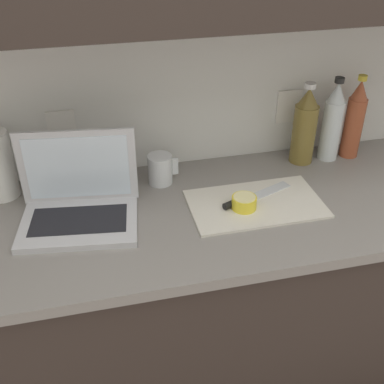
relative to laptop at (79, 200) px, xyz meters
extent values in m
plane|color=#564C47|center=(0.65, -0.05, -0.95)|extent=(12.00, 12.00, 0.00)
cube|color=white|center=(0.65, 0.29, 0.35)|extent=(5.20, 0.06, 2.60)
cube|color=white|center=(-0.03, 0.26, 0.12)|extent=(0.09, 0.01, 0.12)
cube|color=white|center=(0.76, 0.26, 0.12)|extent=(0.09, 0.01, 0.12)
cube|color=#332823|center=(0.65, -0.05, -0.52)|extent=(1.97, 0.59, 0.86)
cube|color=gray|center=(0.65, -0.05, -0.08)|extent=(2.04, 0.62, 0.03)
cube|color=silver|center=(-0.01, -0.05, -0.05)|extent=(0.37, 0.28, 0.02)
cube|color=black|center=(-0.01, -0.05, -0.04)|extent=(0.29, 0.18, 0.00)
cube|color=silver|center=(0.01, 0.07, 0.07)|extent=(0.35, 0.06, 0.24)
cube|color=silver|center=(0.01, 0.06, 0.07)|extent=(0.30, 0.05, 0.20)
cube|color=silver|center=(0.54, -0.06, -0.06)|extent=(0.42, 0.25, 0.01)
cube|color=silver|center=(0.60, -0.01, -0.05)|extent=(0.16, 0.09, 0.00)
cylinder|color=black|center=(0.48, -0.06, -0.04)|extent=(0.11, 0.06, 0.02)
cylinder|color=yellow|center=(0.49, -0.08, -0.03)|extent=(0.08, 0.08, 0.04)
cylinder|color=#F4EAA3|center=(0.49, -0.08, -0.01)|extent=(0.07, 0.07, 0.00)
cylinder|color=#A34C2D|center=(0.98, 0.17, 0.05)|extent=(0.07, 0.07, 0.22)
cone|color=#A34C2D|center=(0.98, 0.17, 0.19)|extent=(0.06, 0.06, 0.07)
cylinder|color=gold|center=(0.98, 0.17, 0.24)|extent=(0.03, 0.03, 0.02)
cylinder|color=silver|center=(0.90, 0.17, 0.05)|extent=(0.07, 0.07, 0.22)
cone|color=silver|center=(0.90, 0.17, 0.19)|extent=(0.06, 0.06, 0.07)
cylinder|color=black|center=(0.90, 0.17, 0.23)|extent=(0.03, 0.03, 0.02)
cylinder|color=olive|center=(0.79, 0.17, 0.05)|extent=(0.08, 0.08, 0.21)
cone|color=olive|center=(0.79, 0.17, 0.18)|extent=(0.07, 0.07, 0.06)
cylinder|color=white|center=(0.79, 0.17, 0.22)|extent=(0.04, 0.04, 0.02)
cylinder|color=silver|center=(0.27, 0.14, -0.01)|extent=(0.08, 0.08, 0.10)
cube|color=silver|center=(0.32, 0.14, -0.01)|extent=(0.02, 0.01, 0.06)
camera|label=1|loc=(0.05, -1.23, 0.79)|focal=45.00mm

